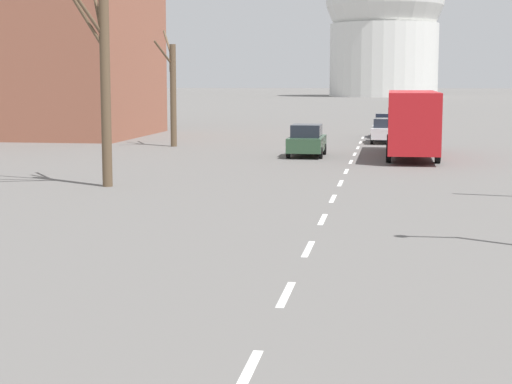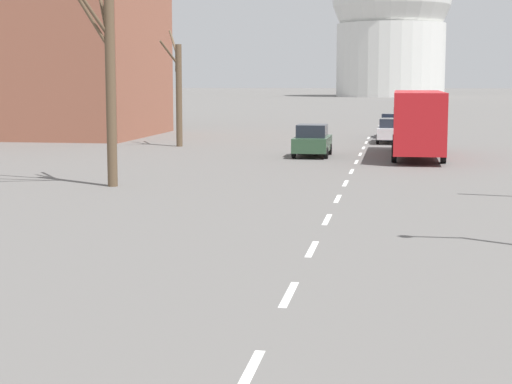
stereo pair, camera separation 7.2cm
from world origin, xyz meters
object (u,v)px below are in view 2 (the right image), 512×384
at_px(sedan_mid_centre, 312,141).
at_px(city_bus, 418,119).
at_px(sedan_near_right, 392,130).
at_px(sedan_near_left, 392,125).

height_order(sedan_mid_centre, city_bus, city_bus).
distance_m(sedan_near_right, city_bus, 10.48).
bearing_deg(sedan_near_left, sedan_near_right, -89.60).
bearing_deg(sedan_near_left, city_bus, -84.66).
bearing_deg(sedan_mid_centre, sedan_near_right, 69.15).
bearing_deg(sedan_near_right, sedan_mid_centre, -110.85).
height_order(sedan_near_left, city_bus, city_bus).
distance_m(sedan_mid_centre, city_bus, 5.72).
bearing_deg(sedan_near_right, city_bus, -82.07).
bearing_deg(sedan_near_left, sedan_mid_centre, -104.11).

